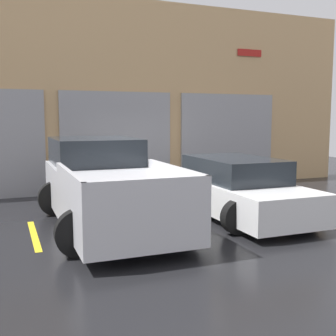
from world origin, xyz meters
TOP-DOWN VIEW (x-y plane):
  - ground_plane at (0.00, 0.00)m, footprint 28.00×28.00m
  - shophouse_building at (-0.01, 3.29)m, footprint 15.81×0.68m
  - pickup_truck at (-1.46, -0.92)m, footprint 2.52×5.04m
  - sedan_white at (1.46, -1.15)m, footprint 2.20×4.39m
  - parking_stripe_far_left at (-2.93, -1.18)m, footprint 0.12×2.20m
  - parking_stripe_left at (0.00, -1.18)m, footprint 0.12×2.20m
  - parking_stripe_centre at (2.93, -1.18)m, footprint 0.12×2.20m

SIDE VIEW (x-z plane):
  - ground_plane at x=0.00m, z-range 0.00..0.00m
  - parking_stripe_far_left at x=-2.93m, z-range 0.00..0.01m
  - parking_stripe_left at x=0.00m, z-range 0.00..0.01m
  - parking_stripe_centre at x=2.93m, z-range 0.00..0.01m
  - sedan_white at x=1.46m, z-range -0.04..1.28m
  - pickup_truck at x=-1.46m, z-range -0.05..1.71m
  - shophouse_building at x=-0.01m, z-range -0.06..5.66m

